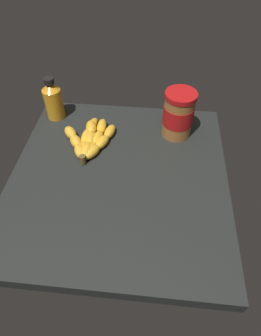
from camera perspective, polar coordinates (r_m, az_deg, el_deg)
ground_plane at (r=89.94cm, az=-2.28°, el=-2.18°), size 70.21×66.14×4.23cm
banana_bunch at (r=97.96cm, az=-8.03°, el=5.62°), size 22.35×18.97×3.67cm
peanut_butter_jar at (r=98.17cm, az=9.46°, el=10.47°), size 10.30×10.30×16.34cm
honey_bottle at (r=108.85cm, az=-15.07°, el=12.92°), size 6.47×6.47×15.75cm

